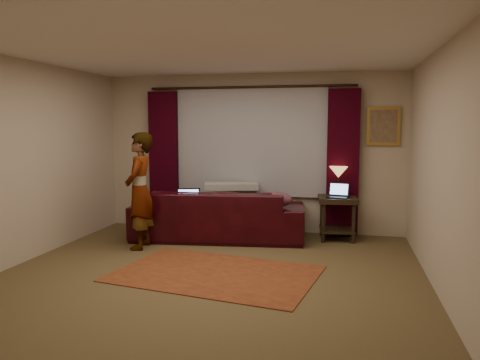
% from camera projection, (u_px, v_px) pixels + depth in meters
% --- Properties ---
extents(floor, '(5.00, 5.00, 0.01)m').
position_uv_depth(floor, '(210.00, 276.00, 5.52)').
color(floor, brown).
rests_on(floor, ground).
extents(ceiling, '(5.00, 5.00, 0.02)m').
position_uv_depth(ceiling, '(208.00, 50.00, 5.22)').
color(ceiling, silver).
rests_on(ceiling, ground).
extents(wall_back, '(5.00, 0.02, 2.60)m').
position_uv_depth(wall_back, '(251.00, 153.00, 7.79)').
color(wall_back, '#C2B098').
rests_on(wall_back, ground).
extents(wall_front, '(5.00, 0.02, 2.60)m').
position_uv_depth(wall_front, '(97.00, 198.00, 2.94)').
color(wall_front, '#C2B098').
rests_on(wall_front, ground).
extents(wall_left, '(0.02, 5.00, 2.60)m').
position_uv_depth(wall_left, '(19.00, 162.00, 5.91)').
color(wall_left, '#C2B098').
rests_on(wall_left, ground).
extents(wall_right, '(0.02, 5.00, 2.60)m').
position_uv_depth(wall_right, '(441.00, 170.00, 4.83)').
color(wall_right, '#C2B098').
rests_on(wall_right, ground).
extents(sheer_curtain, '(2.50, 0.05, 1.80)m').
position_uv_depth(sheer_curtain, '(250.00, 141.00, 7.71)').
color(sheer_curtain, '#9E9EA6').
rests_on(sheer_curtain, wall_back).
extents(drape_left, '(0.50, 0.14, 2.30)m').
position_uv_depth(drape_left, '(164.00, 159.00, 8.02)').
color(drape_left, black).
rests_on(drape_left, floor).
extents(drape_right, '(0.50, 0.14, 2.30)m').
position_uv_depth(drape_right, '(343.00, 162.00, 7.37)').
color(drape_right, black).
rests_on(drape_right, floor).
extents(curtain_rod, '(0.04, 0.04, 3.40)m').
position_uv_depth(curtain_rod, '(250.00, 87.00, 7.56)').
color(curtain_rod, black).
rests_on(curtain_rod, wall_back).
extents(picture_frame, '(0.50, 0.04, 0.60)m').
position_uv_depth(picture_frame, '(383.00, 126.00, 7.26)').
color(picture_frame, '#B2853B').
rests_on(picture_frame, wall_back).
extents(sofa, '(2.75, 1.43, 1.07)m').
position_uv_depth(sofa, '(219.00, 205.00, 7.28)').
color(sofa, black).
rests_on(sofa, floor).
extents(throw_blanket, '(0.92, 0.54, 0.10)m').
position_uv_depth(throw_blanket, '(231.00, 169.00, 7.53)').
color(throw_blanket, '#9E9E98').
rests_on(throw_blanket, sofa).
extents(clothing_pile, '(0.58, 0.47, 0.23)m').
position_uv_depth(clothing_pile, '(274.00, 200.00, 7.02)').
color(clothing_pile, brown).
rests_on(clothing_pile, sofa).
extents(laptop_sofa, '(0.46, 0.48, 0.26)m').
position_uv_depth(laptop_sofa, '(189.00, 198.00, 7.12)').
color(laptop_sofa, black).
rests_on(laptop_sofa, sofa).
extents(area_rug, '(2.56, 1.92, 0.01)m').
position_uv_depth(area_rug, '(216.00, 274.00, 5.56)').
color(area_rug, brown).
rests_on(area_rug, floor).
extents(end_table, '(0.63, 0.63, 0.67)m').
position_uv_depth(end_table, '(337.00, 218.00, 7.22)').
color(end_table, black).
rests_on(end_table, floor).
extents(tiffany_lamp, '(0.35, 0.35, 0.46)m').
position_uv_depth(tiffany_lamp, '(338.00, 181.00, 7.27)').
color(tiffany_lamp, olive).
rests_on(tiffany_lamp, end_table).
extents(laptop_table, '(0.36, 0.38, 0.22)m').
position_uv_depth(laptop_table, '(337.00, 190.00, 7.07)').
color(laptop_table, black).
rests_on(laptop_table, end_table).
extents(person, '(0.55, 0.55, 1.66)m').
position_uv_depth(person, '(140.00, 191.00, 6.67)').
color(person, '#9E9E98').
rests_on(person, floor).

